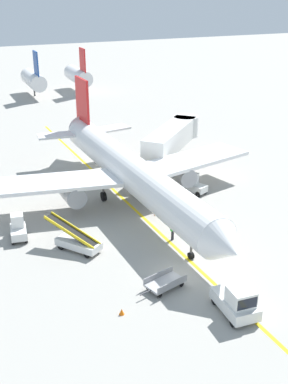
{
  "coord_description": "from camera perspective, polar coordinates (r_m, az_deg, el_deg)",
  "views": [
    {
      "loc": [
        -15.2,
        -27.82,
        20.26
      ],
      "look_at": [
        1.52,
        10.31,
        2.5
      ],
      "focal_mm": 46.22,
      "sensor_mm": 36.0,
      "label": 1
    }
  ],
  "objects": [
    {
      "name": "pushback_tug",
      "position": [
        33.63,
        10.66,
        -12.32
      ],
      "size": [
        2.12,
        3.71,
        2.2
      ],
      "color": "silver",
      "rests_on": "ground"
    },
    {
      "name": "airliner",
      "position": [
        47.95,
        -1.72,
        2.53
      ],
      "size": [
        28.6,
        35.28,
        10.1
      ],
      "color": "white",
      "rests_on": "ground"
    },
    {
      "name": "ground_plane",
      "position": [
        37.63,
        4.24,
        -9.55
      ],
      "size": [
        300.0,
        300.0,
        0.0
      ],
      "primitive_type": "plane",
      "color": "#9E9B93"
    },
    {
      "name": "distant_aircraft_mid_right",
      "position": [
        98.28,
        -12.63,
        12.58
      ],
      "size": [
        3.0,
        10.1,
        8.8
      ],
      "color": "silver",
      "rests_on": "ground"
    },
    {
      "name": "baggage_tug_near_wing",
      "position": [
        43.48,
        -14.32,
        -4.08
      ],
      "size": [
        1.61,
        2.55,
        2.1
      ],
      "color": "silver",
      "rests_on": "ground"
    },
    {
      "name": "jet_bridge",
      "position": [
        58.71,
        3.51,
        6.51
      ],
      "size": [
        10.89,
        10.7,
        4.85
      ],
      "color": "silver",
      "rests_on": "ground"
    },
    {
      "name": "baggage_cart_loaded",
      "position": [
        35.88,
        2.44,
        -10.4
      ],
      "size": [
        3.83,
        2.28,
        0.94
      ],
      "color": "#A5A5A8",
      "rests_on": "ground"
    },
    {
      "name": "safety_cone_nose_left",
      "position": [
        46.53,
        1.38,
        -2.42
      ],
      "size": [
        0.36,
        0.36,
        0.44
      ],
      "primitive_type": "cone",
      "color": "orange",
      "rests_on": "ground"
    },
    {
      "name": "ground_crew_marshaller",
      "position": [
        41.96,
        3.32,
        -4.4
      ],
      "size": [
        0.36,
        0.24,
        1.7
      ],
      "color": "#26262D",
      "rests_on": "ground"
    },
    {
      "name": "safety_cone_nose_right",
      "position": [
        33.54,
        -2.59,
        -13.62
      ],
      "size": [
        0.36,
        0.36,
        0.44
      ],
      "primitive_type": "cone",
      "color": "orange",
      "rests_on": "ground"
    },
    {
      "name": "distant_aircraft_far_right",
      "position": [
        101.16,
        -7.6,
        13.21
      ],
      "size": [
        3.0,
        10.1,
        8.8
      ],
      "color": "silver",
      "rests_on": "ground"
    },
    {
      "name": "belt_loader_forward_hold",
      "position": [
        40.78,
        -7.7,
        -5.67
      ],
      "size": [
        3.95,
        4.78,
        2.59
      ],
      "color": "silver",
      "rests_on": "ground"
    },
    {
      "name": "taxi_line_yellow",
      "position": [
        42.04,
        2.92,
        -5.74
      ],
      "size": [
        2.63,
        79.97,
        0.01
      ],
      "primitive_type": "cube",
      "rotation": [
        0.0,
        0.0,
        0.03
      ],
      "color": "yellow",
      "rests_on": "ground"
    },
    {
      "name": "baggage_tug_by_cargo_door",
      "position": [
        51.34,
        5.77,
        0.86
      ],
      "size": [
        2.19,
        2.72,
        2.1
      ],
      "color": "silver",
      "rests_on": "ground"
    }
  ]
}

